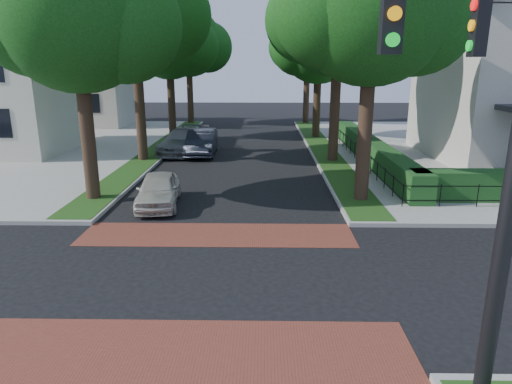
% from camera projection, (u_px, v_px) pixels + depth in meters
% --- Properties ---
extents(ground, '(120.00, 120.00, 0.00)m').
position_uv_depth(ground, '(205.00, 278.00, 12.05)').
color(ground, black).
rests_on(ground, ground).
extents(crosswalk_far, '(9.00, 2.20, 0.01)m').
position_uv_depth(crosswalk_far, '(217.00, 234.00, 15.13)').
color(crosswalk_far, brown).
rests_on(crosswalk_far, ground).
extents(crosswalk_near, '(9.00, 2.20, 0.01)m').
position_uv_depth(crosswalk_near, '(185.00, 350.00, 8.96)').
color(crosswalk_near, brown).
rests_on(crosswalk_near, ground).
extents(grass_strip_ne, '(1.60, 29.80, 0.02)m').
position_uv_depth(grass_strip_ne, '(322.00, 148.00, 30.31)').
color(grass_strip_ne, '#164212').
rests_on(grass_strip_ne, sidewalk_ne).
extents(grass_strip_nw, '(1.60, 29.80, 0.02)m').
position_uv_depth(grass_strip_nw, '(161.00, 147.00, 30.50)').
color(grass_strip_nw, '#164212').
rests_on(grass_strip_nw, sidewalk_nw).
extents(tree_right_near, '(7.75, 6.67, 10.66)m').
position_uv_depth(tree_right_near, '(374.00, 4.00, 16.89)').
color(tree_right_near, black).
rests_on(tree_right_near, sidewalk_ne).
extents(tree_right_mid, '(8.25, 7.09, 11.22)m').
position_uv_depth(tree_right_mid, '(340.00, 16.00, 24.51)').
color(tree_right_mid, black).
rests_on(tree_right_mid, sidewalk_ne).
extents(tree_right_far, '(7.25, 6.23, 9.74)m').
position_uv_depth(tree_right_far, '(320.00, 45.00, 33.45)').
color(tree_right_far, black).
rests_on(tree_right_far, sidewalk_ne).
extents(tree_right_back, '(7.50, 6.45, 10.20)m').
position_uv_depth(tree_right_back, '(309.00, 45.00, 42.03)').
color(tree_right_back, black).
rests_on(tree_right_back, sidewalk_ne).
extents(tree_left_near, '(7.50, 6.45, 10.20)m').
position_uv_depth(tree_left_near, '(81.00, 15.00, 17.17)').
color(tree_left_near, black).
rests_on(tree_left_near, sidewalk_nw).
extents(tree_left_mid, '(8.00, 6.88, 11.48)m').
position_uv_depth(tree_left_mid, '(137.00, 10.00, 24.60)').
color(tree_left_mid, black).
rests_on(tree_left_mid, sidewalk_nw).
extents(tree_left_far, '(7.00, 6.02, 9.86)m').
position_uv_depth(tree_left_far, '(170.00, 42.00, 33.57)').
color(tree_left_far, black).
rests_on(tree_left_far, sidewalk_nw).
extents(tree_left_back, '(7.75, 6.66, 10.44)m').
position_uv_depth(tree_left_back, '(190.00, 44.00, 42.19)').
color(tree_left_back, black).
rests_on(tree_left_back, sidewalk_nw).
extents(hedge_main_road, '(1.00, 18.00, 1.20)m').
position_uv_depth(hedge_main_road, '(371.00, 150.00, 26.17)').
color(hedge_main_road, '#153F19').
rests_on(hedge_main_road, sidewalk_ne).
extents(fence_main_road, '(0.06, 18.00, 0.90)m').
position_uv_depth(fence_main_road, '(357.00, 152.00, 26.22)').
color(fence_main_road, black).
rests_on(fence_main_road, sidewalk_ne).
extents(house_left_far, '(10.00, 9.00, 10.14)m').
position_uv_depth(house_left_far, '(79.00, 70.00, 41.80)').
color(house_left_far, beige).
rests_on(house_left_far, sidewalk_nw).
extents(traffic_signal, '(2.17, 2.00, 8.00)m').
position_uv_depth(traffic_signal, '(500.00, 117.00, 6.45)').
color(traffic_signal, black).
rests_on(traffic_signal, sidewalk_se).
extents(parked_car_front, '(1.98, 4.03, 1.32)m').
position_uv_depth(parked_car_front, '(158.00, 190.00, 18.09)').
color(parked_car_front, beige).
rests_on(parked_car_front, ground).
extents(parked_car_middle, '(1.82, 4.89, 1.60)m').
position_uv_depth(parked_car_middle, '(202.00, 142.00, 28.54)').
color(parked_car_middle, '#1E222D').
rests_on(parked_car_middle, ground).
extents(parked_car_rear, '(3.06, 5.72, 1.58)m').
position_uv_depth(parked_car_rear, '(184.00, 141.00, 29.05)').
color(parked_car_rear, slate).
rests_on(parked_car_rear, ground).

